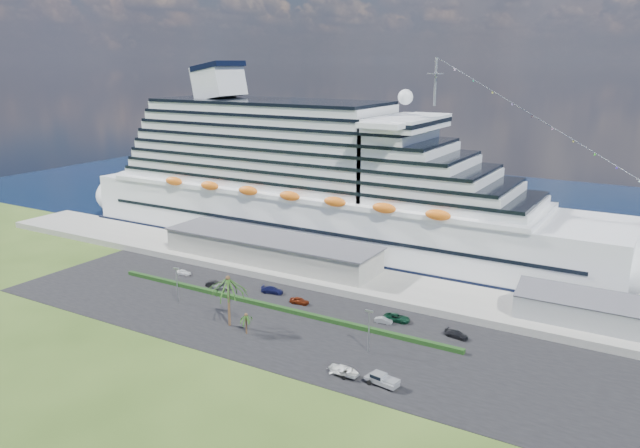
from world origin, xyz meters
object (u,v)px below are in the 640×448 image
Objects in this scene: parked_car_3 at (272,290)px; boat_trailer at (344,370)px; cruise_ship at (327,191)px; pickup_truck at (382,379)px.

parked_car_3 is 42.98m from boat_trailer.
cruise_ship is 80.66m from boat_trailer.
pickup_truck is at bearing -133.03° from parked_car_3.
cruise_ship is at bearing 1.52° from parked_car_3.
cruise_ship reaches higher than boat_trailer.
parked_car_3 is at bearing -78.08° from cruise_ship.
cruise_ship reaches higher than parked_car_3.
pickup_truck reaches higher than parked_car_3.
pickup_truck is (40.61, -25.99, 0.36)m from parked_car_3.
boat_trailer is (33.76, -26.60, 0.45)m from parked_car_3.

